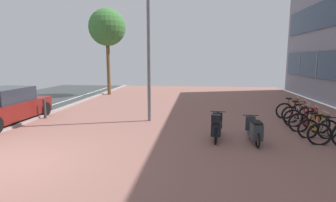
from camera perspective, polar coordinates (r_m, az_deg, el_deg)
The scene contains 13 objects.
ground at distance 7.21m, azimuth -21.57°, elevation -13.16°, with size 21.00×40.00×0.13m.
bicycle_rack_00 at distance 9.56m, azimuth 31.47°, elevation -6.10°, with size 1.40×0.48×1.00m.
bicycle_rack_01 at distance 10.19m, azimuth 29.30°, elevation -5.15°, with size 1.31×0.48×0.95m.
bicycle_rack_02 at distance 10.86m, azimuth 27.80°, elevation -4.13°, with size 1.39×0.48×1.00m.
bicycle_rack_03 at distance 11.56m, azimuth 26.66°, elevation -3.34°, with size 1.33×0.47×0.99m.
bicycle_rack_04 at distance 12.29m, azimuth 26.07°, elevation -2.60°, with size 1.35×0.48×1.00m.
bicycle_rack_05 at distance 12.98m, azimuth 24.93°, elevation -1.93°, with size 1.37×0.48×1.01m.
scooter_near at distance 8.83m, azimuth 10.29°, elevation -5.45°, with size 0.56×1.73×0.97m.
scooter_mid at distance 8.84m, azimuth 18.01°, elevation -6.02°, with size 0.52×1.81×0.77m.
parked_car_near at distance 12.93m, azimuth -31.65°, elevation -1.04°, with size 1.95×4.21×1.44m.
lamp_post at distance 11.25m, azimuth -4.16°, elevation 13.05°, with size 0.20×0.52×6.20m.
street_tree at distance 20.40m, azimuth -12.84°, elevation 14.97°, with size 2.65×2.65×6.20m.
bollard_far at distance 13.08m, azimuth -24.80°, elevation -1.50°, with size 0.12×0.12×0.86m.
Camera 1 is at (4.66, -5.88, 2.61)m, focal length 28.61 mm.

